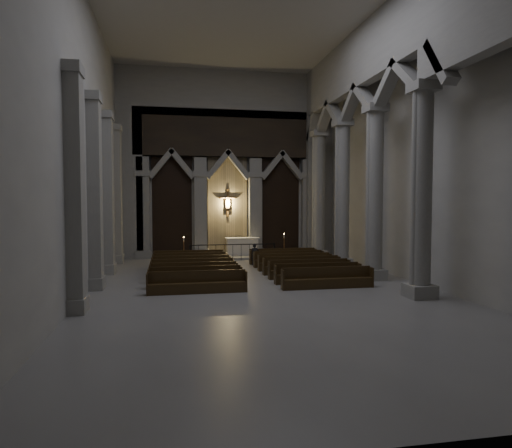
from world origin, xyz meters
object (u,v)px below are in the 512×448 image
Objects in this scene: altar at (242,246)px; pews at (248,270)px; worshipper at (255,254)px; candle_stand_left at (184,256)px; candle_stand_right at (284,253)px; altar_rail at (233,249)px.

pews is (-0.86, -7.34, -0.42)m from altar.
worshipper reaches higher than pews.
altar reaches higher than pews.
altar is 1.78× the size of worshipper.
altar is 4.37m from candle_stand_left.
candle_stand_right is at bearing 59.43° from pews.
altar_rail is 4.30× the size of worshipper.
pews is at bearing -96.65° from altar.
altar_rail is 0.56× the size of pews.
candle_stand_right is 2.88m from worshipper.
altar is 3.90m from worshipper.
candle_stand_left is at bearing -150.97° from altar.
altar_rail is 3.42× the size of candle_stand_left.
candle_stand_left is (-2.96, -0.36, -0.27)m from altar_rail.
altar_rail is 3.16m from candle_stand_right.
altar is at bearing 93.71° from worshipper.
worshipper is (3.93, -1.78, 0.19)m from candle_stand_left.
altar is 1.96m from altar_rail.
altar_rail is 2.99m from candle_stand_left.
candle_stand_left is at bearing -179.04° from candle_stand_right.
candle_stand_left is 6.00m from pews.
altar is at bearing 64.07° from altar_rail.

